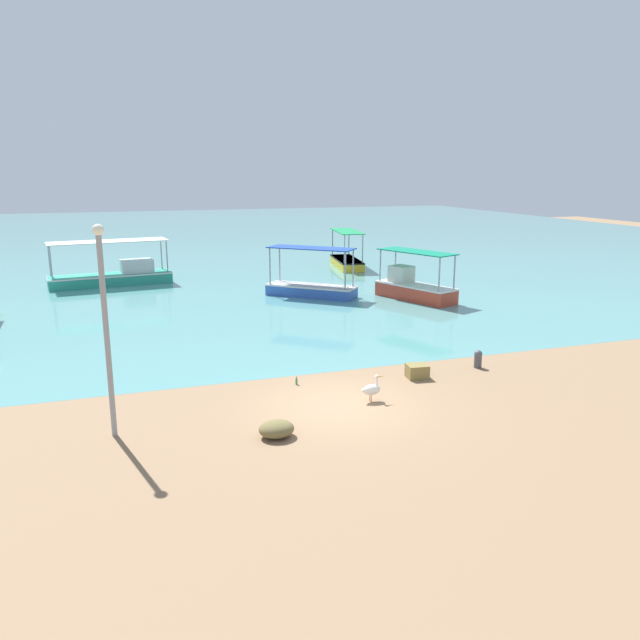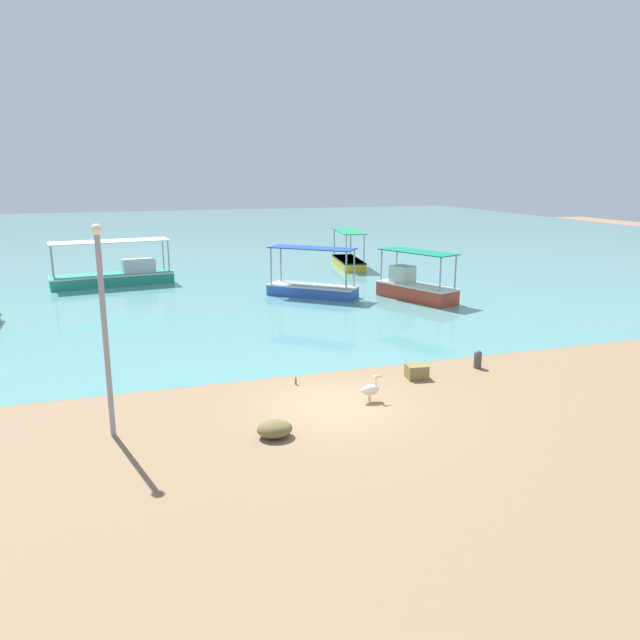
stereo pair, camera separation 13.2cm
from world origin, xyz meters
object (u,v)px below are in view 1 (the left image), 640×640
at_px(lamp_post, 105,320).
at_px(glass_bottle, 297,381).
at_px(fishing_boat_far_right, 115,275).
at_px(net_pile, 276,429).
at_px(pelican, 372,389).
at_px(fishing_boat_outer, 311,287).
at_px(mooring_bollard, 478,358).
at_px(cargo_crate, 417,371).
at_px(fishing_boat_near_left, 413,287).
at_px(fishing_boat_center, 347,260).

relative_size(lamp_post, glass_bottle, 20.01).
relative_size(fishing_boat_far_right, net_pile, 7.80).
bearing_deg(pelican, fishing_boat_outer, 78.52).
bearing_deg(mooring_bollard, glass_bottle, 177.12).
bearing_deg(cargo_crate, fishing_boat_outer, 86.34).
height_order(fishing_boat_near_left, cargo_crate, fishing_boat_near_left).
relative_size(fishing_boat_far_right, fishing_boat_near_left, 1.50).
xyz_separation_m(fishing_boat_center, net_pile, (-12.01, -26.18, -0.28)).
bearing_deg(net_pile, pelican, 25.14).
relative_size(mooring_bollard, glass_bottle, 2.32).
xyz_separation_m(fishing_boat_near_left, pelican, (-8.03, -13.10, -0.28)).
relative_size(fishing_boat_far_right, mooring_bollard, 11.42).
relative_size(mooring_bollard, cargo_crate, 0.93).
bearing_deg(mooring_bollard, cargo_crate, -172.87).
xyz_separation_m(net_pile, cargo_crate, (5.57, 3.04, 0.01)).
height_order(pelican, lamp_post, lamp_post).
relative_size(net_pile, glass_bottle, 3.40).
distance_m(lamp_post, net_pile, 5.05).
relative_size(fishing_boat_near_left, mooring_bollard, 7.63).
xyz_separation_m(fishing_boat_outer, mooring_bollard, (1.59, -13.76, -0.18)).
height_order(cargo_crate, glass_bottle, cargo_crate).
distance_m(fishing_boat_near_left, glass_bottle, 14.66).
bearing_deg(net_pile, lamp_post, 159.93).
bearing_deg(fishing_boat_near_left, fishing_boat_outer, 153.13).
height_order(fishing_boat_far_right, fishing_boat_center, fishing_boat_far_right).
bearing_deg(fishing_boat_far_right, fishing_boat_outer, -35.73).
xyz_separation_m(pelican, net_pile, (-3.30, -1.55, -0.16)).
height_order(fishing_boat_center, lamp_post, lamp_post).
distance_m(fishing_boat_far_right, mooring_bollard, 23.93).
bearing_deg(fishing_boat_center, fishing_boat_near_left, -93.38).
height_order(fishing_boat_far_right, mooring_bollard, fishing_boat_far_right).
distance_m(lamp_post, mooring_bollard, 12.43).
distance_m(mooring_bollard, glass_bottle, 6.44).
relative_size(fishing_boat_outer, cargo_crate, 6.90).
relative_size(cargo_crate, glass_bottle, 2.49).
relative_size(fishing_boat_center, glass_bottle, 19.05).
xyz_separation_m(pelican, lamp_post, (-7.22, -0.12, 2.68)).
bearing_deg(fishing_boat_center, fishing_boat_outer, -121.47).
bearing_deg(fishing_boat_far_right, fishing_boat_center, 6.92).
relative_size(pelican, lamp_post, 0.15).
height_order(net_pile, glass_bottle, net_pile).
bearing_deg(fishing_boat_far_right, cargo_crate, -66.86).
bearing_deg(cargo_crate, fishing_boat_far_right, 113.14).
distance_m(fishing_boat_center, glass_bottle, 24.79).
xyz_separation_m(fishing_boat_far_right, cargo_crate, (9.08, -21.26, -0.36)).
bearing_deg(fishing_boat_outer, fishing_boat_near_left, -26.87).
bearing_deg(fishing_boat_far_right, mooring_bollard, -61.07).
relative_size(fishing_boat_outer, mooring_bollard, 7.38).
bearing_deg(fishing_boat_near_left, lamp_post, -139.08).
distance_m(fishing_boat_center, mooring_bollard, 23.17).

